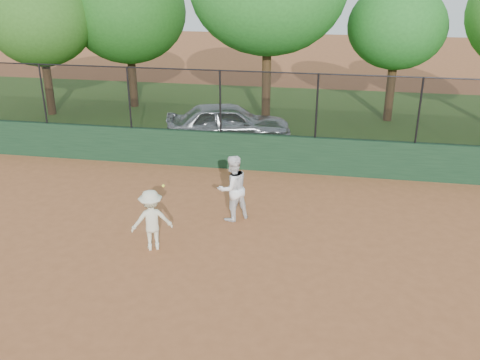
% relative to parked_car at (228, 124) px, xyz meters
% --- Properties ---
extents(ground, '(80.00, 80.00, 0.00)m').
position_rel_parked_car_xyz_m(ground, '(0.72, -8.38, -0.77)').
color(ground, '#A15B34').
rests_on(ground, ground).
extents(back_wall, '(26.00, 0.20, 1.20)m').
position_rel_parked_car_xyz_m(back_wall, '(0.72, -2.38, -0.17)').
color(back_wall, '#1B3D23').
rests_on(back_wall, ground).
extents(grass_strip, '(36.00, 12.00, 0.01)m').
position_rel_parked_car_xyz_m(grass_strip, '(0.72, 3.62, -0.77)').
color(grass_strip, '#294816').
rests_on(grass_strip, ground).
extents(parked_car, '(4.85, 2.86, 1.55)m').
position_rel_parked_car_xyz_m(parked_car, '(0.00, 0.00, 0.00)').
color(parked_car, '#ADB3B7').
rests_on(parked_car, ground).
extents(player_second, '(1.08, 1.07, 1.76)m').
position_rel_parked_car_xyz_m(player_second, '(1.29, -5.99, 0.11)').
color(player_second, white).
rests_on(player_second, ground).
extents(player_main, '(1.10, 0.90, 1.74)m').
position_rel_parked_car_xyz_m(player_main, '(-0.27, -7.84, -0.03)').
color(player_main, beige).
rests_on(player_main, ground).
extents(fence_assembly, '(26.00, 0.06, 2.00)m').
position_rel_parked_car_xyz_m(fence_assembly, '(0.69, -2.38, 1.46)').
color(fence_assembly, black).
rests_on(fence_assembly, back_wall).
extents(tree_0, '(4.38, 3.99, 5.89)m').
position_rel_parked_car_xyz_m(tree_0, '(-8.45, 2.68, 3.21)').
color(tree_0, '#442D18').
rests_on(tree_0, ground).
extents(tree_1, '(5.09, 4.63, 6.39)m').
position_rel_parked_car_xyz_m(tree_1, '(-5.35, 4.59, 3.41)').
color(tree_1, '#3E2815').
rests_on(tree_1, ground).
extents(tree_3, '(3.90, 3.55, 5.53)m').
position_rel_parked_car_xyz_m(tree_3, '(6.01, 4.24, 3.05)').
color(tree_3, '#422C16').
rests_on(tree_3, ground).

